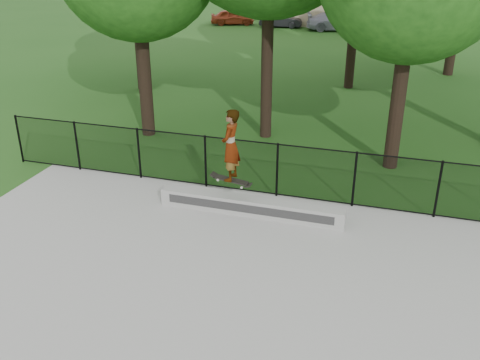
{
  "coord_description": "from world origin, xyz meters",
  "views": [
    {
      "loc": [
        2.84,
        -6.63,
        6.4
      ],
      "look_at": [
        -0.49,
        4.2,
        1.2
      ],
      "focal_mm": 40.0,
      "sensor_mm": 36.0,
      "label": 1
    }
  ],
  "objects": [
    {
      "name": "skater_airborne",
      "position": [
        -0.82,
        4.53,
        1.88
      ],
      "size": [
        0.84,
        0.65,
        1.9
      ],
      "color": "black",
      "rests_on": "ground"
    },
    {
      "name": "grind_ledge",
      "position": [
        -0.37,
        4.7,
        0.28
      ],
      "size": [
        4.67,
        0.4,
        0.43
      ],
      "primitive_type": "cube",
      "color": "#A2A39E",
      "rests_on": "concrete_slab"
    },
    {
      "name": "ground",
      "position": [
        0.0,
        0.0,
        0.0
      ],
      "size": [
        100.0,
        100.0,
        0.0
      ],
      "primitive_type": "plane",
      "color": "#1E4F16",
      "rests_on": "ground"
    },
    {
      "name": "car_c",
      "position": [
        -2.23,
        34.09,
        0.65
      ],
      "size": [
        4.44,
        2.78,
        1.3
      ],
      "primitive_type": "imported",
      "rotation": [
        0.0,
        0.0,
        1.82
      ],
      "color": "#8F8EA1",
      "rests_on": "ground"
    },
    {
      "name": "car_b",
      "position": [
        -6.54,
        34.33,
        0.53
      ],
      "size": [
        3.0,
        1.42,
        1.05
      ],
      "primitive_type": "imported",
      "rotation": [
        0.0,
        0.0,
        1.68
      ],
      "color": "black",
      "rests_on": "ground"
    },
    {
      "name": "car_a",
      "position": [
        -10.46,
        34.55,
        0.58
      ],
      "size": [
        3.64,
        2.44,
        1.16
      ],
      "primitive_type": "imported",
      "rotation": [
        0.0,
        0.0,
        1.92
      ],
      "color": "#9E391C",
      "rests_on": "ground"
    },
    {
      "name": "concrete_slab",
      "position": [
        0.0,
        0.0,
        0.03
      ],
      "size": [
        14.0,
        12.0,
        0.06
      ],
      "primitive_type": "cube",
      "color": "#A2A39D",
      "rests_on": "ground"
    },
    {
      "name": "chainlink_fence",
      "position": [
        0.0,
        5.9,
        0.81
      ],
      "size": [
        16.06,
        0.06,
        1.5
      ],
      "color": "black",
      "rests_on": "concrete_slab"
    }
  ]
}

